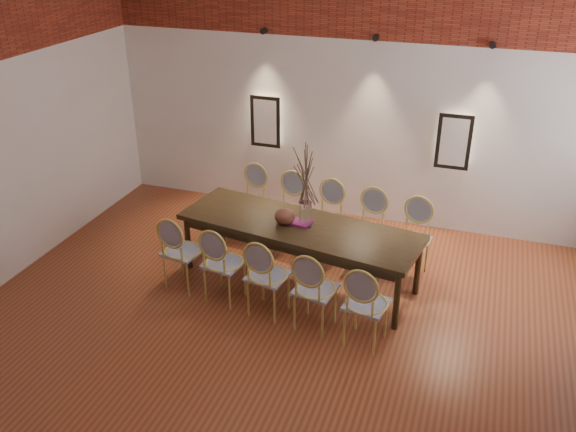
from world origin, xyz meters
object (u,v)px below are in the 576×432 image
(vase, at_px, (306,214))
(chair_far_c, at_px, (325,220))
(dining_table, at_px, (299,253))
(chair_near_d, at_px, (316,289))
(chair_far_d, at_px, (367,230))
(bowl, at_px, (285,216))
(chair_far_e, at_px, (411,241))
(chair_near_c, at_px, (268,275))
(chair_far_b, at_px, (286,211))
(chair_near_a, at_px, (183,251))
(book, at_px, (299,223))
(chair_near_b, at_px, (224,263))
(chair_far_a, at_px, (249,203))
(chair_near_e, at_px, (367,304))

(vase, bearing_deg, chair_far_c, 87.18)
(dining_table, xyz_separation_m, chair_near_d, (0.44, -0.81, 0.09))
(chair_far_d, relative_size, bowl, 3.92)
(bowl, bearing_deg, chair_far_e, 22.34)
(chair_near_c, xyz_separation_m, chair_far_b, (-0.33, 1.53, 0.00))
(chair_near_c, bearing_deg, bowl, 103.16)
(chair_near_a, bearing_deg, chair_near_d, 0.00)
(chair_far_b, height_order, chair_far_d, same)
(chair_far_d, height_order, chair_far_e, same)
(chair_far_d, distance_m, bowl, 1.13)
(vase, bearing_deg, chair_far_d, 47.56)
(chair_near_c, relative_size, book, 3.62)
(chair_near_d, height_order, chair_far_e, same)
(dining_table, distance_m, bowl, 0.49)
(chair_near_b, bearing_deg, chair_near_c, 0.00)
(vase, bearing_deg, dining_table, 171.02)
(chair_near_d, height_order, vase, vase)
(chair_far_a, distance_m, chair_far_b, 0.56)
(dining_table, bearing_deg, vase, -0.00)
(chair_near_d, distance_m, chair_far_c, 1.57)
(chair_far_e, distance_m, vase, 1.35)
(chair_near_e, bearing_deg, book, 146.50)
(chair_near_e, relative_size, bowl, 3.92)
(dining_table, bearing_deg, book, 109.06)
(chair_far_b, xyz_separation_m, chair_far_e, (1.67, -0.26, 0.00))
(chair_far_c, height_order, bowl, chair_far_c)
(bowl, bearing_deg, chair_near_c, -85.83)
(chair_near_b, distance_m, bowl, 0.87)
(dining_table, bearing_deg, chair_near_a, -146.96)
(chair_far_a, distance_m, chair_far_c, 1.13)
(chair_near_b, relative_size, chair_far_c, 1.00)
(chair_near_c, distance_m, chair_near_d, 0.56)
(chair_near_b, height_order, book, chair_near_b)
(vase, bearing_deg, chair_far_a, 139.72)
(chair_near_b, height_order, chair_far_a, same)
(chair_far_a, bearing_deg, chair_far_e, -180.00)
(chair_near_d, bearing_deg, chair_near_b, 180.00)
(chair_near_d, bearing_deg, book, 127.21)
(chair_near_c, relative_size, chair_far_c, 1.00)
(chair_near_c, xyz_separation_m, chair_far_e, (1.34, 1.27, 0.00))
(chair_far_d, height_order, vase, vase)
(chair_near_d, relative_size, bowl, 3.92)
(chair_near_e, distance_m, book, 1.39)
(chair_far_b, relative_size, book, 3.62)
(bowl, bearing_deg, chair_near_b, -129.58)
(dining_table, relative_size, chair_near_e, 2.99)
(chair_near_b, relative_size, chair_near_d, 1.00)
(chair_far_d, relative_size, book, 3.62)
(bowl, bearing_deg, chair_near_a, -153.76)
(dining_table, relative_size, book, 10.83)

